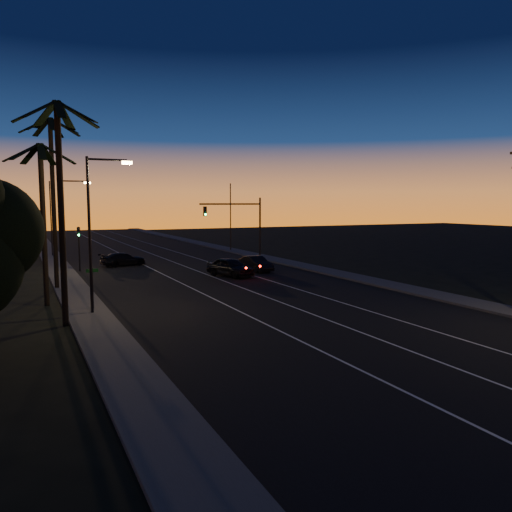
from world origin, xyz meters
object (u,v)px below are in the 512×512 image
signal_mast (240,218)px  right_car (256,264)px  cross_car (123,259)px  lead_car (230,267)px

signal_mast → right_car: signal_mast is taller
right_car → cross_car: bearing=138.2°
signal_mast → cross_car: bearing=170.1°
cross_car → signal_mast: bearing=-9.9°
lead_car → cross_car: size_ratio=1.13×
lead_car → cross_car: 13.53m
lead_car → right_car: lead_car is taller
lead_car → right_car: (3.51, 2.12, -0.11)m
lead_car → signal_mast: bearing=61.4°
right_car → signal_mast: bearing=77.4°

